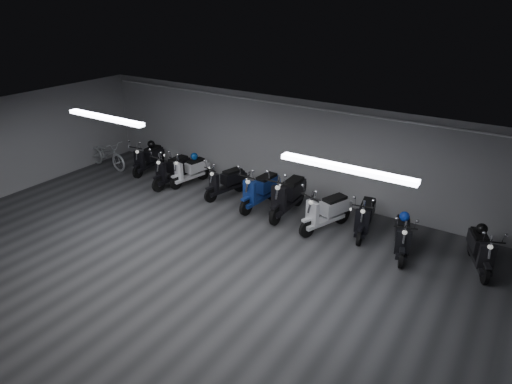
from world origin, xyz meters
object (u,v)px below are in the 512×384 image
Objects in this scene: scooter_1 at (172,165)px; helmet_3 at (194,156)px; scooter_7 at (366,212)px; scooter_2 at (189,166)px; helmet_2 at (404,217)px; scooter_8 at (403,231)px; scooter_9 at (482,245)px; scooter_5 at (288,190)px; scooter_3 at (225,177)px; scooter_4 at (260,184)px; bicycle at (107,151)px; scooter_0 at (148,154)px; scooter_6 at (326,206)px; helmet_1 at (151,144)px; helmet_0 at (482,229)px.

scooter_1 is 0.74m from helmet_3.
scooter_1 is 1.06× the size of scooter_7.
helmet_2 is (6.57, -0.29, 0.26)m from scooter_2.
scooter_7 is 7.30× the size of helmet_3.
helmet_2 is (-0.06, 0.21, 0.26)m from scooter_8.
scooter_7 reaches higher than scooter_9.
helmet_3 is (-6.52, 0.51, -0.00)m from helmet_2.
scooter_2 is at bearing 157.19° from scooter_9.
scooter_5 is at bearing 8.30° from scooter_2.
scooter_3 is 2.05m from scooter_5.
scooter_5 is at bearing 172.49° from scooter_7.
scooter_2 is 2.67m from scooter_4.
scooter_7 is 1.04× the size of scooter_8.
scooter_3 is at bearing 159.22° from scooter_8.
bicycle is (-8.85, -0.33, -0.04)m from scooter_7.
scooter_8 is 9.87m from bicycle.
scooter_8 reaches higher than scooter_2.
scooter_0 is 9.98m from scooter_9.
scooter_3 is at bearing -11.00° from scooter_0.
scooter_5 is (3.91, 0.18, 0.07)m from scooter_1.
scooter_6 is 6.57m from helmet_1.
helmet_0 is (6.64, 0.17, 0.24)m from scooter_3.
helmet_2 is at bearing 90.00° from scooter_8.
scooter_5 is 5.36m from helmet_1.
scooter_5 reaches higher than scooter_3.
scooter_5 is 8.42× the size of helmet_2.
helmet_0 is 1.58m from helmet_2.
helmet_3 is at bearing -2.37° from scooter_0.
scooter_8 is 6.63m from helmet_3.
scooter_3 is (1.85, 0.21, -0.04)m from scooter_1.
scooter_5 is at bearing -6.30° from helmet_3.
bicycle is (-9.87, 0.10, -0.02)m from scooter_8.
scooter_7 is (7.39, -0.11, -0.01)m from scooter_0.
helmet_0 reaches higher than helmet_3.
scooter_8 is 1.59m from helmet_0.
scooter_8 is (7.02, -0.16, -0.06)m from scooter_1.
bicycle is at bearing -162.93° from scooter_3.
scooter_4 reaches higher than scooter_8.
scooter_7 is 6.79× the size of helmet_1.
scooter_7 is at bearing 140.52° from scooter_8.
scooter_4 reaches higher than scooter_3.
scooter_0 reaches higher than helmet_2.
scooter_5 is 1.22m from scooter_6.
scooter_5 is (3.52, -0.17, 0.13)m from scooter_2.
scooter_0 is at bearing -162.63° from scooter_6.
scooter_0 is 1.79m from scooter_2.
scooter_3 is 7.09× the size of helmet_2.
scooter_6 is 1.86m from helmet_2.
helmet_0 is (11.35, 0.44, 0.28)m from bicycle.
scooter_3 is (1.47, -0.13, 0.02)m from scooter_2.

